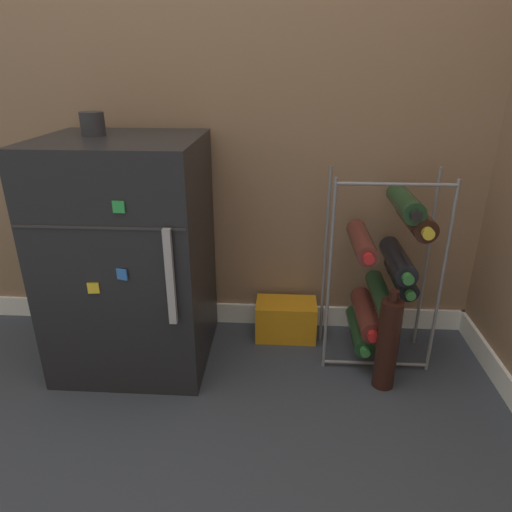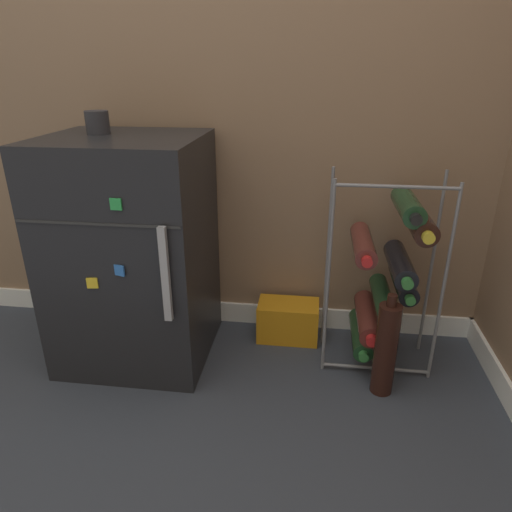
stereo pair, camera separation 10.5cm
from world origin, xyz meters
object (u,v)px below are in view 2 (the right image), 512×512
(fridge_top_cup, at_px, (97,122))
(mini_fridge, at_px, (133,253))
(loose_bottle_floor, at_px, (386,349))
(soda_box, at_px, (288,320))
(wine_rack, at_px, (387,273))

(fridge_top_cup, bearing_deg, mini_fridge, -22.19)
(mini_fridge, xyz_separation_m, fridge_top_cup, (-0.09, 0.04, 0.46))
(mini_fridge, distance_m, loose_bottle_floor, 0.97)
(soda_box, bearing_deg, mini_fridge, -164.28)
(loose_bottle_floor, bearing_deg, mini_fridge, 171.52)
(mini_fridge, relative_size, soda_box, 3.39)
(soda_box, relative_size, loose_bottle_floor, 0.66)
(wine_rack, xyz_separation_m, soda_box, (-0.36, 0.11, -0.29))
(wine_rack, relative_size, fridge_top_cup, 9.15)
(mini_fridge, bearing_deg, loose_bottle_floor, -8.48)
(soda_box, distance_m, fridge_top_cup, 1.05)
(soda_box, relative_size, fridge_top_cup, 3.12)
(wine_rack, bearing_deg, mini_fridge, -176.96)
(soda_box, xyz_separation_m, loose_bottle_floor, (0.35, -0.30, 0.09))
(wine_rack, distance_m, soda_box, 0.48)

